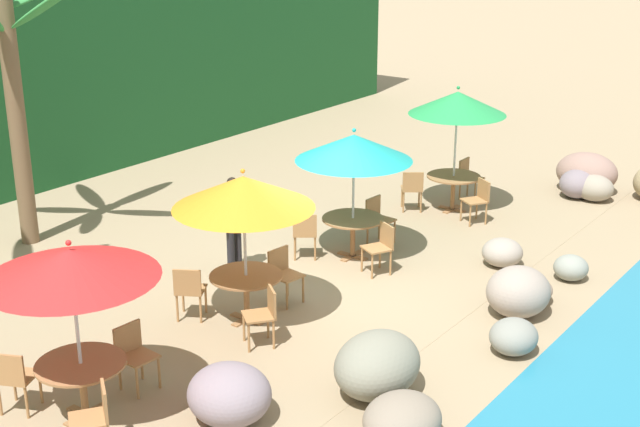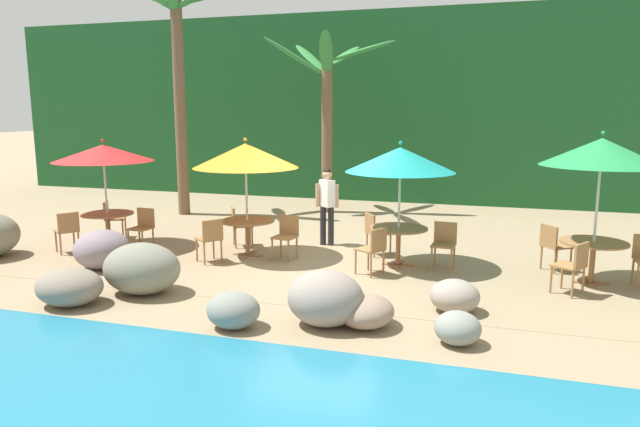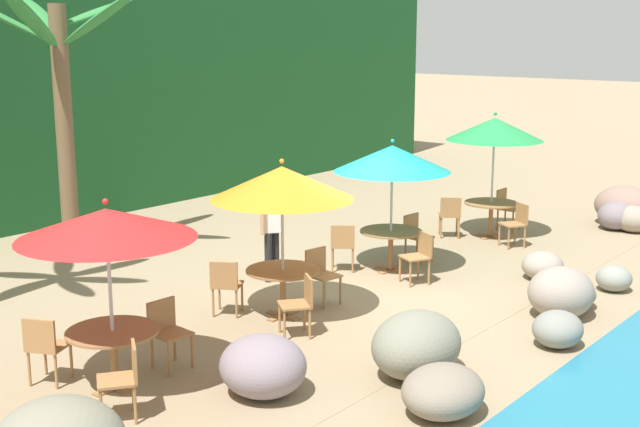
% 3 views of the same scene
% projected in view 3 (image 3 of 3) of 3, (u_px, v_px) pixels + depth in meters
% --- Properties ---
extents(ground_plane, '(120.00, 120.00, 0.00)m').
position_uv_depth(ground_plane, '(347.00, 293.00, 13.77)').
color(ground_plane, '#937F60').
extents(terrace_deck, '(18.00, 5.20, 0.01)m').
position_uv_depth(terrace_deck, '(347.00, 293.00, 13.77)').
color(terrace_deck, '#937F60').
rests_on(terrace_deck, ground).
extents(foliage_backdrop, '(28.00, 2.40, 6.00)m').
position_uv_depth(foliage_backdrop, '(26.00, 85.00, 18.68)').
color(foliage_backdrop, '#194C23').
rests_on(foliage_backdrop, ground).
extents(rock_seawall, '(16.74, 3.49, 0.91)m').
position_uv_depth(rock_seawall, '(501.00, 293.00, 12.58)').
color(rock_seawall, gray).
rests_on(rock_seawall, ground).
extents(umbrella_red, '(2.08, 2.08, 2.33)m').
position_uv_depth(umbrella_red, '(106.00, 224.00, 9.67)').
color(umbrella_red, silver).
rests_on(umbrella_red, ground).
extents(dining_table_red, '(1.10, 1.10, 0.74)m').
position_uv_depth(dining_table_red, '(113.00, 340.00, 9.97)').
color(dining_table_red, olive).
rests_on(dining_table_red, ground).
extents(chair_red_seaward, '(0.45, 0.45, 0.87)m').
position_uv_depth(chair_red_seaward, '(167.00, 328.00, 10.66)').
color(chair_red_seaward, '#9E7042').
rests_on(chair_red_seaward, ground).
extents(chair_red_inland, '(0.57, 0.56, 0.87)m').
position_uv_depth(chair_red_inland, '(45.00, 345.00, 10.10)').
color(chair_red_inland, '#9E7042').
rests_on(chair_red_inland, ground).
extents(chair_red_left, '(0.59, 0.59, 0.87)m').
position_uv_depth(chair_red_left, '(125.00, 375.00, 9.22)').
color(chair_red_left, '#9E7042').
rests_on(chair_red_left, ground).
extents(umbrella_orange, '(2.10, 2.10, 2.39)m').
position_uv_depth(umbrella_orange, '(282.00, 183.00, 12.20)').
color(umbrella_orange, silver).
rests_on(umbrella_orange, ground).
extents(dining_table_orange, '(1.10, 1.10, 0.74)m').
position_uv_depth(dining_table_orange, '(283.00, 277.00, 12.50)').
color(dining_table_orange, olive).
rests_on(dining_table_orange, ground).
extents(chair_orange_seaward, '(0.47, 0.48, 0.87)m').
position_uv_depth(chair_orange_seaward, '(320.00, 272.00, 13.16)').
color(chair_orange_seaward, '#9E7042').
rests_on(chair_orange_seaward, ground).
extents(chair_orange_inland, '(0.58, 0.58, 0.87)m').
position_uv_depth(chair_orange_inland, '(226.00, 283.00, 12.56)').
color(chair_orange_inland, '#9E7042').
rests_on(chair_orange_inland, ground).
extents(chair_orange_left, '(0.59, 0.59, 0.87)m').
position_uv_depth(chair_orange_left, '(301.00, 301.00, 11.74)').
color(chair_orange_left, '#9E7042').
rests_on(chair_orange_left, ground).
extents(umbrella_teal, '(2.05, 2.05, 2.37)m').
position_uv_depth(umbrella_teal, '(392.00, 159.00, 14.61)').
color(umbrella_teal, silver).
rests_on(umbrella_teal, ground).
extents(dining_table_teal, '(1.10, 1.10, 0.74)m').
position_uv_depth(dining_table_teal, '(391.00, 237.00, 14.91)').
color(dining_table_teal, olive).
rests_on(dining_table_teal, ground).
extents(chair_teal_seaward, '(0.45, 0.46, 0.87)m').
position_uv_depth(chair_teal_seaward, '(415.00, 234.00, 15.60)').
color(chair_teal_seaward, '#9E7042').
rests_on(chair_teal_seaward, ground).
extents(chair_teal_inland, '(0.59, 0.59, 0.87)m').
position_uv_depth(chair_teal_inland, '(343.00, 244.00, 14.87)').
color(chair_teal_inland, '#9E7042').
rests_on(chair_teal_inland, ground).
extents(chair_teal_left, '(0.57, 0.57, 0.87)m').
position_uv_depth(chair_teal_left, '(419.00, 254.00, 14.21)').
color(chair_teal_left, '#9E7042').
rests_on(chair_teal_left, ground).
extents(umbrella_green, '(1.95, 1.95, 2.59)m').
position_uv_depth(umbrella_green, '(495.00, 129.00, 16.98)').
color(umbrella_green, silver).
rests_on(umbrella_green, ground).
extents(dining_table_green, '(1.10, 1.10, 0.74)m').
position_uv_depth(dining_table_green, '(491.00, 208.00, 17.33)').
color(dining_table_green, olive).
rests_on(dining_table_green, ground).
extents(chair_green_seaward, '(0.42, 0.43, 0.87)m').
position_uv_depth(chair_green_seaward, '(506.00, 206.00, 18.05)').
color(chair_green_seaward, '#9E7042').
rests_on(chair_green_seaward, ground).
extents(chair_green_inland, '(0.59, 0.59, 0.87)m').
position_uv_depth(chair_green_inland, '(450.00, 214.00, 17.30)').
color(chair_green_inland, '#9E7042').
rests_on(chair_green_inland, ground).
extents(chair_green_left, '(0.59, 0.58, 0.87)m').
position_uv_depth(chair_green_left, '(517.00, 222.00, 16.59)').
color(chair_green_left, '#9E7042').
rests_on(chair_green_left, ground).
extents(palm_tree_second, '(3.60, 3.69, 4.94)m').
position_uv_depth(palm_tree_second, '(60.00, 80.00, 15.35)').
color(palm_tree_second, brown).
rests_on(palm_tree_second, ground).
extents(waiter_in_white, '(0.52, 0.37, 1.70)m').
position_uv_depth(waiter_in_white, '(272.00, 225.00, 14.25)').
color(waiter_in_white, '#232328').
rests_on(waiter_in_white, ground).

